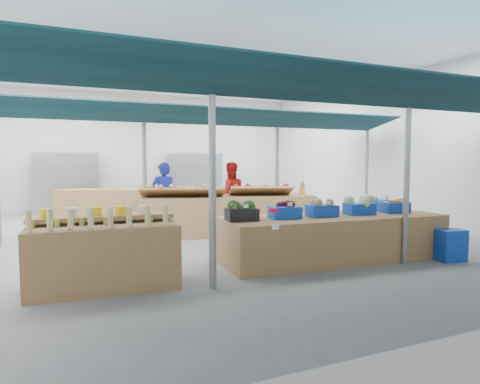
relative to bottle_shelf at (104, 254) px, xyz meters
The scene contains 24 objects.
floor 4.14m from the bottle_shelf, 54.88° to the left, with size 13.00×13.00×0.00m, color slate.
hall 5.77m from the bottle_shelf, 63.78° to the left, with size 13.00×13.00×13.00m.
pole_grid 3.75m from the bottle_shelf, 27.36° to the left, with size 10.00×4.60×3.00m.
awnings 4.20m from the bottle_shelf, 27.36° to the left, with size 9.50×7.08×0.30m.
back_shelving_left 9.38m from the bottle_shelf, 90.83° to the left, with size 2.00×0.50×2.00m, color #B23F33.
back_shelving_right 10.34m from the bottle_shelf, 65.01° to the left, with size 2.00×0.50×2.00m, color #B23F33.
bottle_shelf is the anchor object (origin of this frame).
veg_counter 3.92m from the bottle_shelf, ahead, with size 4.02×1.34×0.78m, color olive.
fruit_counter 4.55m from the bottle_shelf, 46.38° to the left, with size 4.29×1.02×0.92m, color olive.
far_counter 7.74m from the bottle_shelf, 76.44° to the left, with size 4.80×0.96×0.86m, color olive.
crate_stack 5.80m from the bottle_shelf, ahead, with size 0.46×0.32×0.56m, color #103EB0.
vendor_left 4.81m from the bottle_shelf, 66.20° to the left, with size 0.63×0.41×1.71m, color navy.
vendor_right 5.78m from the bottle_shelf, 49.60° to the left, with size 0.83×0.65×1.71m, color #AE1A15.
crate_broccoli 2.25m from the bottle_shelf, ahead, with size 0.54×0.43×0.35m.
crate_beets 3.01m from the bottle_shelf, ahead, with size 0.54×0.43×0.29m.
crate_celeriac 3.73m from the bottle_shelf, ahead, with size 0.54×0.43×0.31m.
crate_cabbage 4.50m from the bottle_shelf, ahead, with size 0.54×0.43×0.35m.
crate_carrots 5.28m from the bottle_shelf, ahead, with size 0.54×0.43×0.29m.
sparrow 2.09m from the bottle_shelf, ahead, with size 0.12×0.09×0.11m.
pole_ribbon 2.41m from the bottle_shelf, 27.57° to the right, with size 0.12×0.12×0.28m.
apple_heap_yellow 4.01m from the bottle_shelf, 57.76° to the left, with size 2.02×1.25×0.27m.
apple_heap_red 5.05m from the bottle_shelf, 37.52° to the left, with size 1.64×1.13×0.27m.
pineapple 5.84m from the bottle_shelf, 29.82° to the left, with size 0.14×0.14×0.39m.
crate_extra 5.34m from the bottle_shelf, ahead, with size 0.57×0.46×0.32m.
Camera 1 is at (-3.02, -9.44, 1.76)m, focal length 32.00 mm.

